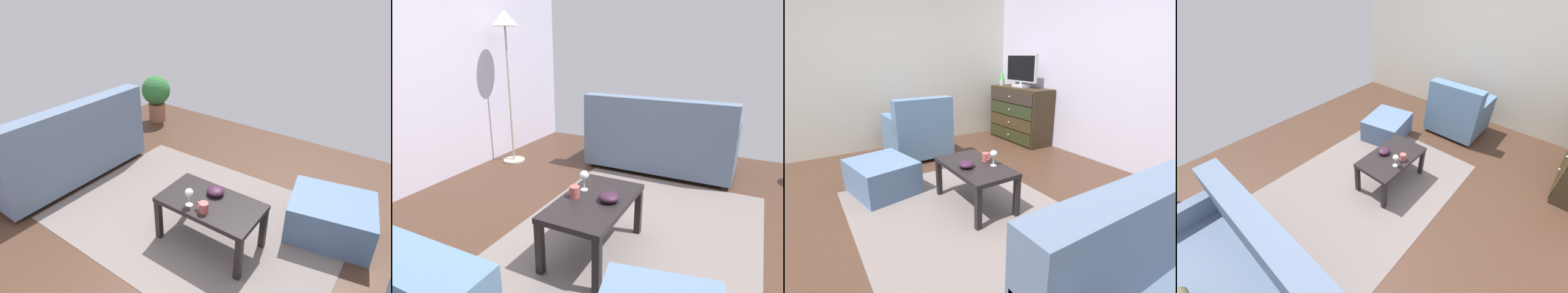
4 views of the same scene
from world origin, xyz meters
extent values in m
cube|color=#432C1F|center=(0.00, 0.00, -0.03)|extent=(5.55, 4.87, 0.05)
cube|color=#6B615D|center=(0.20, -0.20, 0.00)|extent=(2.60, 1.90, 0.01)
cube|color=black|center=(-0.46, 0.22, 0.20)|extent=(0.05, 0.05, 0.39)
cube|color=black|center=(0.33, 0.22, 0.20)|extent=(0.05, 0.05, 0.39)
cube|color=black|center=(-0.46, -0.20, 0.20)|extent=(0.05, 0.05, 0.39)
cube|color=black|center=(0.33, -0.20, 0.20)|extent=(0.05, 0.05, 0.39)
cube|color=black|center=(-0.07, 0.01, 0.41)|extent=(0.85, 0.48, 0.04)
cylinder|color=silver|center=(0.05, 0.15, 0.43)|extent=(0.06, 0.06, 0.00)
cylinder|color=silver|center=(0.05, 0.15, 0.48)|extent=(0.01, 0.01, 0.09)
sphere|color=silver|center=(0.05, 0.15, 0.55)|extent=(0.07, 0.07, 0.07)
cylinder|color=#AD4F4B|center=(-0.10, 0.15, 0.47)|extent=(0.08, 0.08, 0.08)
torus|color=#AD4F4B|center=(-0.05, 0.15, 0.48)|extent=(0.05, 0.01, 0.05)
ellipsoid|color=#311829|center=(-0.05, -0.10, 0.47)|extent=(0.15, 0.15, 0.07)
cylinder|color=#332319|center=(2.27, -0.75, 0.03)|extent=(0.05, 0.05, 0.05)
cylinder|color=#332319|center=(1.58, -0.75, 0.03)|extent=(0.05, 0.05, 0.05)
cylinder|color=#332319|center=(1.58, 0.82, 0.03)|extent=(0.05, 0.05, 0.05)
cube|color=slate|center=(1.92, 0.04, 0.25)|extent=(0.85, 1.73, 0.40)
cube|color=slate|center=(1.60, 0.04, 0.68)|extent=(0.20, 1.73, 0.47)
cube|color=slate|center=(1.92, -0.77, 0.55)|extent=(0.81, 0.12, 0.20)
cylinder|color=#716B4C|center=(2.20, 0.11, 0.53)|extent=(0.16, 0.40, 0.16)
cube|color=slate|center=(-0.88, -0.70, 0.18)|extent=(0.80, 0.72, 0.36)
cylinder|color=brown|center=(2.12, -1.79, 0.14)|extent=(0.26, 0.26, 0.28)
sphere|color=#2D6B33|center=(2.12, -1.79, 0.50)|extent=(0.44, 0.44, 0.44)
camera|label=1|loc=(-1.26, 1.88, 2.10)|focal=30.62mm
camera|label=2|loc=(-2.05, -0.95, 1.53)|focal=30.89mm
camera|label=3|loc=(2.17, -1.37, 1.46)|focal=26.43mm
camera|label=4|loc=(1.83, 1.37, 2.33)|focal=22.39mm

